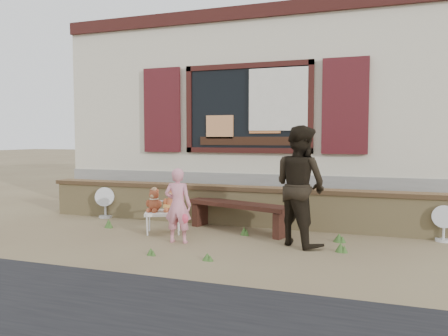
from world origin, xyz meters
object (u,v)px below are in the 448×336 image
at_px(teddy_bear_right, 172,198).
at_px(child, 178,205).
at_px(adult, 300,186).
at_px(folding_chair, 164,213).
at_px(teddy_bear_left, 154,200).
at_px(bench, 238,210).

bearing_deg(teddy_bear_right, child, -80.89).
bearing_deg(child, adult, -172.47).
relative_size(folding_chair, teddy_bear_left, 1.94).
height_order(folding_chair, teddy_bear_right, teddy_bear_right).
distance_m(bench, child, 1.19).
height_order(teddy_bear_right, child, child).
bearing_deg(adult, teddy_bear_left, 35.63).
height_order(bench, child, child).
distance_m(folding_chair, teddy_bear_left, 0.26).
distance_m(teddy_bear_left, teddy_bear_right, 0.28).
height_order(bench, teddy_bear_right, teddy_bear_right).
bearing_deg(teddy_bear_right, bench, 3.25).
bearing_deg(child, bench, -127.06).
bearing_deg(teddy_bear_left, adult, -23.56).
relative_size(teddy_bear_left, teddy_bear_right, 0.90).
xyz_separation_m(teddy_bear_left, teddy_bear_right, (0.26, 0.11, 0.02)).
relative_size(bench, teddy_bear_left, 4.98).
height_order(teddy_bear_right, adult, adult).
distance_m(teddy_bear_right, adult, 2.03).
bearing_deg(bench, folding_chair, -135.76).
height_order(folding_chair, teddy_bear_left, teddy_bear_left).
relative_size(folding_chair, teddy_bear_right, 1.75).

